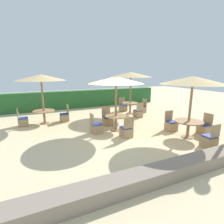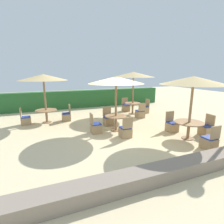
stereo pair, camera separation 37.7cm
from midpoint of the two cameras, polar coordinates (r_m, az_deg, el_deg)
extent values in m
plane|color=beige|center=(7.95, 0.44, -7.24)|extent=(40.00, 40.00, 0.00)
cube|color=#28602D|center=(13.94, -11.18, 4.20)|extent=(13.00, 0.70, 1.32)
cube|color=gray|center=(5.19, 17.98, -17.39)|extent=(10.00, 0.56, 0.38)
cylinder|color=#93704C|center=(8.13, -0.04, 2.27)|extent=(0.10, 0.10, 2.47)
cone|color=tan|center=(7.99, -0.04, 10.43)|extent=(2.53, 2.53, 0.32)
cylinder|color=#93704C|center=(8.44, -0.04, -5.90)|extent=(0.48, 0.48, 0.03)
cylinder|color=#93704C|center=(8.34, -0.04, -3.76)|extent=(0.12, 0.12, 0.69)
cylinder|color=#93704C|center=(8.24, -0.04, -1.35)|extent=(1.02, 1.02, 0.04)
cube|color=tan|center=(7.59, 3.23, -6.65)|extent=(0.46, 0.46, 0.40)
cube|color=#233893|center=(7.52, 3.25, -5.04)|extent=(0.42, 0.42, 0.05)
cube|color=tan|center=(7.27, 4.05, -3.52)|extent=(0.46, 0.04, 0.48)
cube|color=tan|center=(8.07, -6.45, -5.50)|extent=(0.46, 0.46, 0.40)
cube|color=#233893|center=(8.00, -6.49, -3.98)|extent=(0.42, 0.42, 0.05)
cube|color=tan|center=(7.87, -8.00, -2.31)|extent=(0.04, 0.46, 0.48)
cube|color=tan|center=(9.17, -2.63, -3.15)|extent=(0.46, 0.46, 0.40)
cube|color=#233893|center=(9.11, -2.64, -1.79)|extent=(0.42, 0.42, 0.05)
cube|color=tan|center=(9.23, -3.15, 0.11)|extent=(0.46, 0.04, 0.48)
cylinder|color=#93704C|center=(10.02, -22.66, 3.54)|extent=(0.10, 0.10, 2.55)
cone|color=tan|center=(9.91, -23.27, 10.35)|extent=(2.52, 2.52, 0.32)
cylinder|color=#93704C|center=(10.28, -22.04, -3.39)|extent=(0.48, 0.48, 0.03)
cylinder|color=#93704C|center=(10.20, -22.20, -1.65)|extent=(0.12, 0.12, 0.67)
cylinder|color=#93704C|center=(10.12, -22.37, 0.30)|extent=(1.13, 1.13, 0.04)
cube|color=tan|center=(10.22, -27.92, -2.99)|extent=(0.46, 0.46, 0.40)
cube|color=#233893|center=(10.16, -28.05, -1.77)|extent=(0.42, 0.42, 0.05)
cube|color=tan|center=(10.12, -29.39, -0.43)|extent=(0.04, 0.46, 0.48)
cube|color=tan|center=(10.30, -16.28, -1.84)|extent=(0.46, 0.46, 0.40)
cube|color=#233893|center=(10.25, -16.36, -0.62)|extent=(0.42, 0.42, 0.05)
cube|color=tan|center=(10.22, -15.29, 0.93)|extent=(0.04, 0.46, 0.48)
cylinder|color=#93704C|center=(7.86, 22.89, 0.97)|extent=(0.10, 0.10, 2.51)
cone|color=tan|center=(7.72, 23.67, 9.51)|extent=(2.60, 2.60, 0.32)
cylinder|color=#93704C|center=(8.19, 22.12, -7.53)|extent=(0.48, 0.48, 0.03)
cylinder|color=#93704C|center=(8.08, 22.32, -5.35)|extent=(0.12, 0.12, 0.69)
cylinder|color=#93704C|center=(7.98, 22.54, -2.87)|extent=(1.17, 1.17, 0.04)
cube|color=tan|center=(7.47, 27.78, -8.58)|extent=(0.46, 0.46, 0.40)
cube|color=#233893|center=(7.39, 27.97, -6.95)|extent=(0.42, 0.42, 0.05)
cube|color=tan|center=(7.19, 29.50, -5.42)|extent=(0.46, 0.04, 0.48)
cube|color=tan|center=(8.78, 17.58, -4.50)|extent=(0.46, 0.46, 0.40)
cube|color=#233893|center=(8.72, 17.68, -3.09)|extent=(0.42, 0.42, 0.05)
cube|color=tan|center=(8.80, 16.89, -1.10)|extent=(0.46, 0.04, 0.48)
cube|color=tan|center=(8.89, 26.69, -5.10)|extent=(0.46, 0.46, 0.40)
cube|color=#233893|center=(8.83, 26.84, -3.71)|extent=(0.42, 0.42, 0.05)
cube|color=tan|center=(8.92, 27.86, -1.89)|extent=(0.04, 0.46, 0.48)
cylinder|color=#93704C|center=(11.52, 5.11, 5.89)|extent=(0.10, 0.10, 2.65)
cone|color=tan|center=(11.43, 5.24, 12.10)|extent=(2.68, 2.68, 0.32)
cylinder|color=#93704C|center=(11.76, 4.98, -0.45)|extent=(0.48, 0.48, 0.03)
cylinder|color=#93704C|center=(11.68, 5.01, 1.15)|extent=(0.12, 0.12, 0.70)
cylinder|color=#93704C|center=(11.61, 5.05, 2.93)|extent=(1.05, 1.05, 0.04)
cube|color=tan|center=(12.49, 2.76, 1.26)|extent=(0.46, 0.46, 0.40)
cube|color=#233893|center=(12.45, 2.77, 2.27)|extent=(0.42, 0.42, 0.05)
cube|color=tan|center=(12.58, 2.35, 3.62)|extent=(0.46, 0.04, 0.48)
cube|color=tan|center=(10.88, 7.49, -0.63)|extent=(0.46, 0.46, 0.40)
cube|color=#233893|center=(10.82, 7.52, 0.52)|extent=(0.42, 0.42, 0.05)
cube|color=tan|center=(10.60, 8.16, 1.69)|extent=(0.46, 0.04, 0.48)
cube|color=tan|center=(12.16, 8.83, 0.79)|extent=(0.46, 0.46, 0.40)
cube|color=#233893|center=(12.11, 8.87, 1.83)|extent=(0.42, 0.42, 0.05)
cube|color=tan|center=(12.18, 9.74, 3.12)|extent=(0.04, 0.46, 0.48)
camera|label=1|loc=(0.19, -91.31, -0.31)|focal=28.00mm
camera|label=2|loc=(0.19, 88.69, 0.31)|focal=28.00mm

